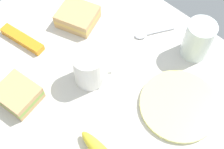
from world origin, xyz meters
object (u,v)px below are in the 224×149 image
(plate_of_food, at_px, (179,105))
(glass_of_milk, at_px, (197,41))
(sandwich_main, at_px, (78,17))
(snack_bar, at_px, (22,39))
(spoon, at_px, (148,34))
(coffee_mug_black, at_px, (89,68))
(sandwich_side, at_px, (18,95))

(plate_of_food, xyz_separation_m, glass_of_milk, (-0.07, 0.16, 0.04))
(sandwich_main, distance_m, snack_bar, 0.17)
(spoon, height_order, snack_bar, snack_bar)
(coffee_mug_black, xyz_separation_m, snack_bar, (-0.23, -0.05, -0.04))
(sandwich_main, bearing_deg, sandwich_side, -73.91)
(spoon, distance_m, snack_bar, 0.36)
(coffee_mug_black, bearing_deg, snack_bar, -167.98)
(plate_of_food, height_order, snack_bar, snack_bar)
(sandwich_side, distance_m, spoon, 0.40)
(plate_of_food, bearing_deg, snack_bar, -161.84)
(sandwich_main, relative_size, snack_bar, 0.93)
(sandwich_main, xyz_separation_m, glass_of_milk, (0.31, 0.15, 0.03))
(glass_of_milk, relative_size, spoon, 0.99)
(glass_of_milk, xyz_separation_m, spoon, (-0.13, -0.04, -0.04))
(snack_bar, bearing_deg, glass_of_milk, 30.05)
(plate_of_food, bearing_deg, coffee_mug_black, -155.92)
(sandwich_main, relative_size, spoon, 1.17)
(sandwich_main, bearing_deg, spoon, 30.40)
(coffee_mug_black, distance_m, spoon, 0.22)
(sandwich_main, relative_size, sandwich_side, 1.21)
(coffee_mug_black, bearing_deg, plate_of_food, 24.08)
(sandwich_main, distance_m, glass_of_milk, 0.35)
(snack_bar, bearing_deg, spoon, 38.18)
(sandwich_side, bearing_deg, sandwich_main, 106.09)
(sandwich_side, bearing_deg, glass_of_milk, 61.31)
(coffee_mug_black, bearing_deg, spoon, 85.71)
(plate_of_food, relative_size, snack_bar, 1.41)
(coffee_mug_black, distance_m, sandwich_main, 0.20)
(spoon, xyz_separation_m, snack_bar, (-0.24, -0.27, 0.01))
(sandwich_side, height_order, glass_of_milk, glass_of_milk)
(spoon, bearing_deg, plate_of_food, -30.66)
(glass_of_milk, bearing_deg, sandwich_main, -154.63)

